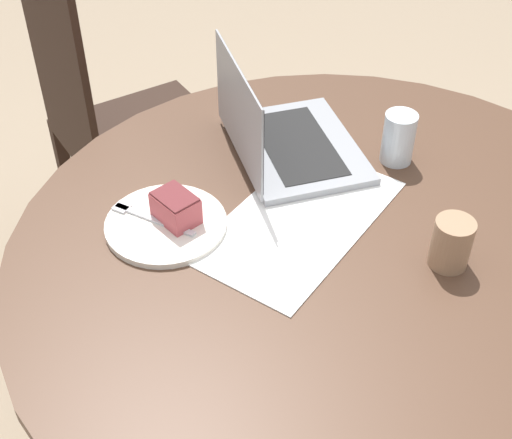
% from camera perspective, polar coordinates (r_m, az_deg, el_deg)
% --- Properties ---
extents(dining_table, '(1.21, 1.21, 0.72)m').
position_cam_1_polar(dining_table, '(1.35, 6.96, -5.96)').
color(dining_table, '#4C3323').
rests_on(dining_table, ground_plane).
extents(chair, '(0.49, 0.49, 0.98)m').
position_cam_1_polar(chair, '(1.99, -11.09, 7.24)').
color(chair, black).
rests_on(chair, ground_plane).
extents(paper_document, '(0.47, 0.42, 0.00)m').
position_cam_1_polar(paper_document, '(1.31, 3.48, -0.03)').
color(paper_document, white).
rests_on(paper_document, dining_table).
extents(plate, '(0.22, 0.22, 0.01)m').
position_cam_1_polar(plate, '(1.30, -7.21, -0.39)').
color(plate, silver).
rests_on(plate, dining_table).
extents(cake_slice, '(0.08, 0.10, 0.06)m').
position_cam_1_polar(cake_slice, '(1.28, -6.44, 0.94)').
color(cake_slice, '#B74C51').
rests_on(cake_slice, plate).
extents(fork, '(0.12, 0.15, 0.00)m').
position_cam_1_polar(fork, '(1.31, -8.82, 0.26)').
color(fork, silver).
rests_on(fork, plate).
extents(coffee_glass, '(0.07, 0.07, 0.09)m').
position_cam_1_polar(coffee_glass, '(1.24, 15.37, -1.84)').
color(coffee_glass, '#997556').
rests_on(coffee_glass, dining_table).
extents(water_glass, '(0.06, 0.06, 0.11)m').
position_cam_1_polar(water_glass, '(1.45, 11.33, 6.42)').
color(water_glass, silver).
rests_on(water_glass, dining_table).
extents(laptop, '(0.27, 0.33, 0.22)m').
position_cam_1_polar(laptop, '(1.45, 2.18, 6.42)').
color(laptop, gray).
rests_on(laptop, dining_table).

